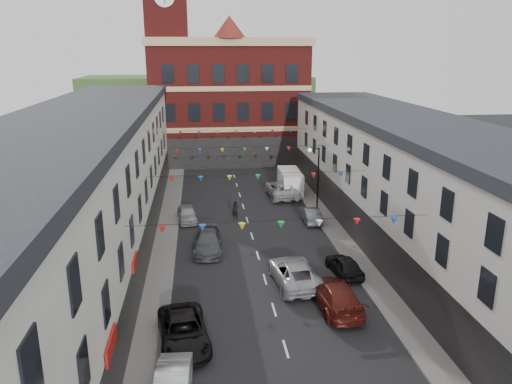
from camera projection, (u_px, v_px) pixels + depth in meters
name	position (u px, v px, depth m)	size (l,w,h in m)	color
ground	(265.00, 279.00, 32.86)	(160.00, 160.00, 0.00)	black
pavement_left	(161.00, 271.00, 33.99)	(1.80, 64.00, 0.15)	#605E5B
pavement_right	(357.00, 261.00, 35.51)	(1.80, 64.00, 0.15)	#605E5B
terrace_left	(76.00, 204.00, 31.05)	(8.40, 56.00, 10.70)	silver
terrace_right	(435.00, 199.00, 33.78)	(8.40, 56.00, 9.70)	beige
civic_building	(228.00, 99.00, 66.86)	(20.60, 13.30, 18.50)	maroon
clock_tower	(168.00, 47.00, 61.35)	(5.60, 5.60, 30.00)	maroon
distant_hill	(198.00, 105.00, 90.26)	(40.00, 14.00, 10.00)	#304C23
street_lamp	(316.00, 170.00, 45.88)	(1.10, 0.36, 6.00)	black
car_left_c	(183.00, 331.00, 25.47)	(2.42, 5.25, 1.46)	black
car_left_d	(208.00, 242.00, 37.30)	(2.02, 4.98, 1.44)	#42454A
car_left_e	(187.00, 214.00, 43.85)	(1.59, 3.96, 1.35)	gray
car_right_c	(336.00, 296.00, 29.02)	(2.22, 5.47, 1.59)	#541710
car_right_d	(344.00, 265.00, 33.45)	(1.56, 3.87, 1.32)	black
car_right_e	(311.00, 215.00, 43.69)	(1.37, 3.92, 1.29)	#515459
car_right_f	(281.00, 189.00, 51.09)	(2.74, 5.94, 1.65)	#A1A4A6
moving_car	(294.00, 272.00, 32.05)	(2.61, 5.67, 1.58)	#A3A5AA
white_van	(290.00, 182.00, 52.44)	(2.05, 5.34, 2.36)	white
pedestrian	(235.00, 210.00, 44.21)	(0.62, 0.41, 1.69)	black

